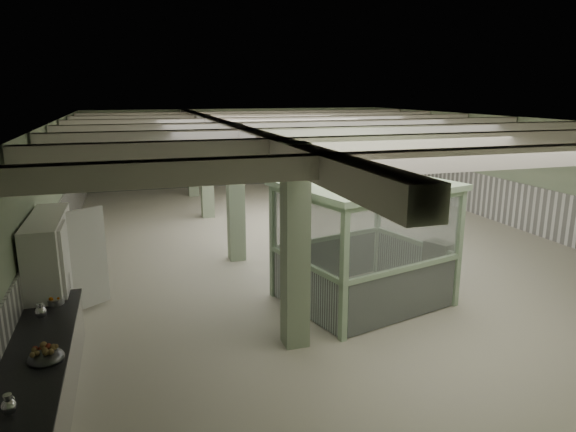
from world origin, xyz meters
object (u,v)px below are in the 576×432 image
object	(u,v)px
prep_counter	(37,388)
walkin_cooler	(53,273)
guard_booth	(364,222)
filing_cabinet	(438,269)

from	to	relation	value
prep_counter	walkin_cooler	xyz separation A→B (m)	(-0.08, 3.00, 0.62)
prep_counter	walkin_cooler	bearing A→B (deg)	91.60
prep_counter	guard_booth	bearing A→B (deg)	21.87
guard_booth	filing_cabinet	bearing A→B (deg)	-24.06
prep_counter	guard_booth	distance (m)	6.63
walkin_cooler	guard_booth	size ratio (longest dim) A/B	0.62
prep_counter	filing_cabinet	bearing A→B (deg)	15.50
prep_counter	walkin_cooler	size ratio (longest dim) A/B	2.12
walkin_cooler	filing_cabinet	size ratio (longest dim) A/B	1.89
walkin_cooler	prep_counter	bearing A→B (deg)	-88.40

